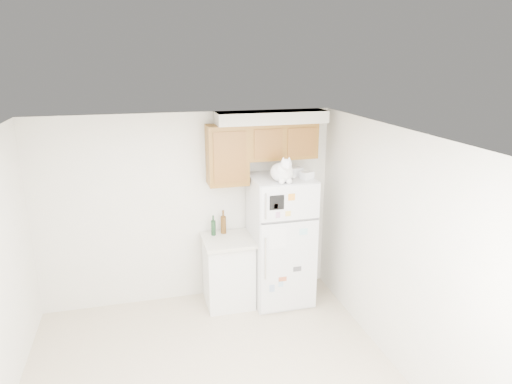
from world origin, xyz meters
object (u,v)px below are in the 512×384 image
object	(u,v)px
bottle_amber	(223,222)
storage_box_back	(295,171)
refrigerator	(281,240)
bottle_green	(213,225)
cat	(283,172)
base_counter	(228,271)
storage_box_front	(307,175)

from	to	relation	value
bottle_amber	storage_box_back	bearing A→B (deg)	-12.56
refrigerator	bottle_green	xyz separation A→B (m)	(-0.85, 0.23, 0.20)
refrigerator	cat	distance (m)	1.00
base_counter	bottle_amber	distance (m)	0.64
storage_box_back	storage_box_front	xyz separation A→B (m)	(0.08, -0.20, -0.01)
base_counter	storage_box_front	world-z (taller)	storage_box_front
refrigerator	base_counter	size ratio (longest dim) A/B	1.85
storage_box_back	bottle_amber	xyz separation A→B (m)	(-0.90, 0.20, -0.67)
storage_box_front	bottle_green	xyz separation A→B (m)	(-1.12, 0.37, -0.69)
base_counter	storage_box_front	bearing A→B (deg)	-12.68
cat	storage_box_back	bearing A→B (deg)	46.98
refrigerator	bottle_amber	bearing A→B (deg)	159.73
base_counter	bottle_green	xyz separation A→B (m)	(-0.16, 0.16, 0.59)
storage_box_back	bottle_green	world-z (taller)	storage_box_back
refrigerator	bottle_green	bearing A→B (deg)	164.75
bottle_green	bottle_amber	distance (m)	0.14
base_counter	bottle_green	size ratio (longest dim) A/B	3.43
cat	storage_box_front	world-z (taller)	cat
cat	storage_box_front	distance (m)	0.35
cat	bottle_amber	size ratio (longest dim) A/B	1.53
refrigerator	bottle_green	world-z (taller)	refrigerator
refrigerator	cat	xyz separation A→B (m)	(-0.06, -0.21, 0.98)
storage_box_back	bottle_amber	size ratio (longest dim) A/B	0.57
bottle_amber	storage_box_front	bearing A→B (deg)	-22.37
storage_box_back	refrigerator	bearing A→B (deg)	-166.65
storage_box_front	bottle_green	size ratio (longest dim) A/B	0.56
bottle_green	bottle_amber	xyz separation A→B (m)	(0.14, 0.03, 0.02)
base_counter	storage_box_front	size ratio (longest dim) A/B	6.13
base_counter	storage_box_back	world-z (taller)	storage_box_back
cat	bottle_green	size ratio (longest dim) A/B	1.80
refrigerator	cat	size ratio (longest dim) A/B	3.51
refrigerator	storage_box_back	distance (m)	0.92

